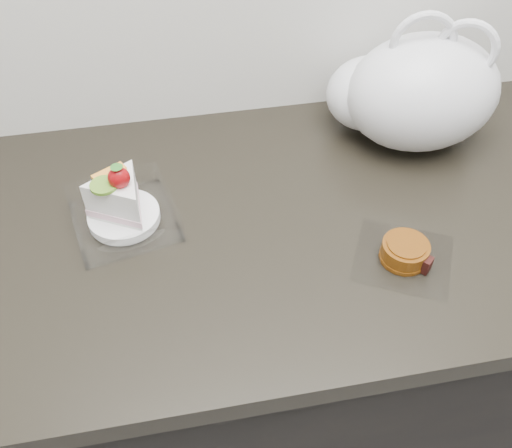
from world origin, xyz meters
TOP-DOWN VIEW (x-y plane):
  - counter at (0.00, 1.69)m, footprint 2.04×0.64m
  - cake_tray at (-0.31, 1.72)m, footprint 0.19×0.19m
  - mooncake_wrap at (0.12, 1.56)m, footprint 0.19×0.19m
  - plastic_bag at (0.22, 1.86)m, footprint 0.35×0.30m

SIDE VIEW (x-z plane):
  - counter at x=0.00m, z-range 0.00..0.90m
  - mooncake_wrap at x=0.12m, z-range 0.90..0.93m
  - cake_tray at x=-0.31m, z-range 0.87..1.00m
  - plastic_bag at x=0.22m, z-range 0.87..1.13m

